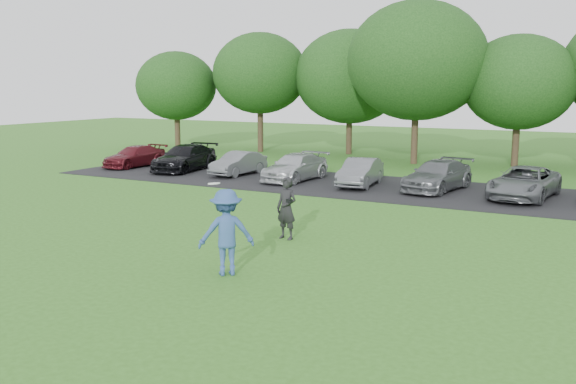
% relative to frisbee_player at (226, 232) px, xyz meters
% --- Properties ---
extents(ground, '(100.00, 100.00, 0.00)m').
position_rel_frisbee_player_xyz_m(ground, '(-0.46, 0.29, -0.98)').
color(ground, '#33661D').
rests_on(ground, ground).
extents(parking_lot, '(32.00, 6.50, 0.03)m').
position_rel_frisbee_player_xyz_m(parking_lot, '(-0.46, 13.29, -0.97)').
color(parking_lot, black).
rests_on(parking_lot, ground).
extents(frisbee_player, '(1.44, 1.38, 2.16)m').
position_rel_frisbee_player_xyz_m(frisbee_player, '(0.00, 0.00, 0.00)').
color(frisbee_player, '#32518E').
rests_on(frisbee_player, ground).
extents(camera_bystander, '(0.70, 0.52, 1.75)m').
position_rel_frisbee_player_xyz_m(camera_bystander, '(-0.41, 3.61, -0.11)').
color(camera_bystander, black).
rests_on(camera_bystander, ground).
extents(parked_cars, '(30.65, 4.73, 1.26)m').
position_rel_frisbee_player_xyz_m(parked_cars, '(-0.06, 13.51, -0.37)').
color(parked_cars, '#56121A').
rests_on(parked_cars, parking_lot).
extents(tree_row, '(42.39, 9.85, 8.64)m').
position_rel_frisbee_player_xyz_m(tree_row, '(1.05, 23.05, 3.93)').
color(tree_row, '#38281C').
rests_on(tree_row, ground).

